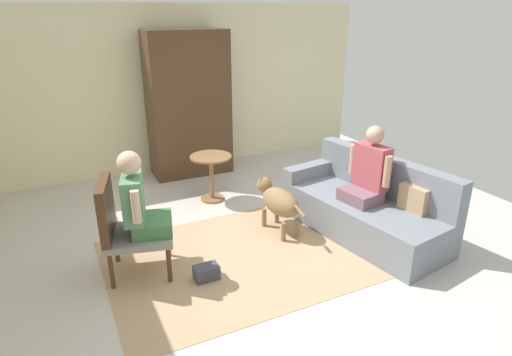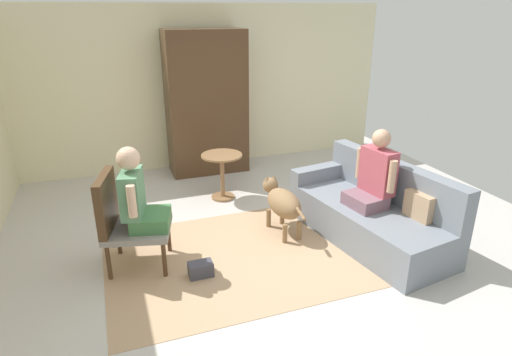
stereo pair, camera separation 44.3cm
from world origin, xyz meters
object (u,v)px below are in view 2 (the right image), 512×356
armchair (122,217)px  person_on_couch (374,176)px  person_on_armchair (138,196)px  dog (282,202)px  armoire_cabinet (206,103)px  handbag (201,269)px  couch (371,213)px  round_end_table (222,169)px

armchair → person_on_couch: size_ratio=1.16×
person_on_couch → person_on_armchair: size_ratio=1.03×
dog → armoire_cabinet: bearing=97.1°
handbag → dog: bearing=27.3°
person_on_couch → handbag: bearing=-177.6°
couch → handbag: 2.01m
dog → handbag: bearing=-152.7°
dog → armoire_cabinet: (-0.29, 2.33, 0.71)m
handbag → armoire_cabinet: bearing=74.4°
person_on_couch → armoire_cabinet: bearing=112.2°
armchair → round_end_table: 1.89m
person_on_couch → dog: bearing=150.5°
armchair → handbag: 0.92m
armoire_cabinet → armchair: bearing=-120.8°
person_on_armchair → round_end_table: person_on_armchair is taller
dog → handbag: size_ratio=3.90×
person_on_couch → dog: person_on_couch is taller
round_end_table → handbag: size_ratio=2.68×
dog → couch: bearing=-27.2°
person_on_couch → round_end_table: person_on_couch is taller
couch → dog: 1.00m
armchair → person_on_couch: 2.65m
round_end_table → dog: bearing=-71.8°
armchair → handbag: armchair is taller
person_on_couch → round_end_table: bearing=126.9°
round_end_table → armchair: bearing=-136.6°
couch → person_on_couch: 0.46m
armoire_cabinet → handbag: (-0.81, -2.90, -1.02)m
round_end_table → handbag: (-0.72, -1.74, -0.35)m
couch → round_end_table: (-1.28, 1.63, 0.12)m
armchair → handbag: size_ratio=4.18×
round_end_table → handbag: 1.91m
couch → person_on_armchair: (-2.49, 0.29, 0.46)m
person_on_couch → round_end_table: size_ratio=1.34×
armchair → round_end_table: bearing=43.4°
couch → armchair: size_ratio=2.09×
round_end_table → handbag: round_end_table is taller
person_on_couch → round_end_table: 2.10m
dog → armchair: bearing=-175.9°
armoire_cabinet → round_end_table: bearing=-94.7°
person_on_couch → armoire_cabinet: 3.06m
couch → handbag: (-1.99, -0.11, -0.23)m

